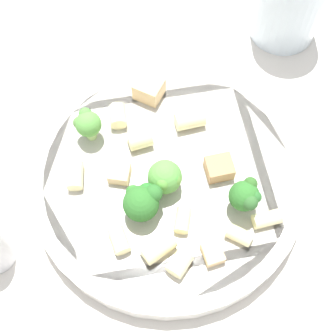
# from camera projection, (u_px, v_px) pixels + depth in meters

# --- Properties ---
(ground_plane) EXTENTS (2.00, 2.00, 0.00)m
(ground_plane) POSITION_uv_depth(u_px,v_px,m) (168.00, 185.00, 0.47)
(ground_plane) COLOR beige
(pasta_bowl) EXTENTS (0.26, 0.26, 0.03)m
(pasta_bowl) POSITION_uv_depth(u_px,v_px,m) (168.00, 178.00, 0.45)
(pasta_bowl) COLOR silver
(pasta_bowl) RESTS_ON ground_plane
(broccoli_floret_0) EXTENTS (0.03, 0.03, 0.04)m
(broccoli_floret_0) POSITION_uv_depth(u_px,v_px,m) (87.00, 124.00, 0.44)
(broccoli_floret_0) COLOR #9EC175
(broccoli_floret_0) RESTS_ON pasta_bowl
(broccoli_floret_1) EXTENTS (0.03, 0.03, 0.04)m
(broccoli_floret_1) POSITION_uv_depth(u_px,v_px,m) (246.00, 196.00, 0.40)
(broccoli_floret_1) COLOR #9EC175
(broccoli_floret_1) RESTS_ON pasta_bowl
(broccoli_floret_2) EXTENTS (0.03, 0.03, 0.04)m
(broccoli_floret_2) POSITION_uv_depth(u_px,v_px,m) (142.00, 201.00, 0.40)
(broccoli_floret_2) COLOR #93B766
(broccoli_floret_2) RESTS_ON pasta_bowl
(broccoli_floret_3) EXTENTS (0.03, 0.03, 0.03)m
(broccoli_floret_3) POSITION_uv_depth(u_px,v_px,m) (164.00, 177.00, 0.42)
(broccoli_floret_3) COLOR #9EC175
(broccoli_floret_3) RESTS_ON pasta_bowl
(rigatoni_0) EXTENTS (0.03, 0.03, 0.02)m
(rigatoni_0) POSITION_uv_depth(u_px,v_px,m) (140.00, 139.00, 0.45)
(rigatoni_0) COLOR beige
(rigatoni_0) RESTS_ON pasta_bowl
(rigatoni_1) EXTENTS (0.02, 0.03, 0.01)m
(rigatoni_1) POSITION_uv_depth(u_px,v_px,m) (119.00, 240.00, 0.40)
(rigatoni_1) COLOR beige
(rigatoni_1) RESTS_ON pasta_bowl
(rigatoni_2) EXTENTS (0.02, 0.03, 0.02)m
(rigatoni_2) POSITION_uv_depth(u_px,v_px,m) (179.00, 263.00, 0.39)
(rigatoni_2) COLOR beige
(rigatoni_2) RESTS_ON pasta_bowl
(rigatoni_3) EXTENTS (0.03, 0.03, 0.02)m
(rigatoni_3) POSITION_uv_depth(u_px,v_px,m) (190.00, 120.00, 0.46)
(rigatoni_3) COLOR beige
(rigatoni_3) RESTS_ON pasta_bowl
(rigatoni_4) EXTENTS (0.02, 0.03, 0.01)m
(rigatoni_4) POSITION_uv_depth(u_px,v_px,m) (75.00, 175.00, 0.43)
(rigatoni_4) COLOR beige
(rigatoni_4) RESTS_ON pasta_bowl
(rigatoni_5) EXTENTS (0.01, 0.02, 0.01)m
(rigatoni_5) POSITION_uv_depth(u_px,v_px,m) (182.00, 220.00, 0.41)
(rigatoni_5) COLOR beige
(rigatoni_5) RESTS_ON pasta_bowl
(rigatoni_6) EXTENTS (0.02, 0.03, 0.02)m
(rigatoni_6) POSITION_uv_depth(u_px,v_px,m) (118.00, 116.00, 0.46)
(rigatoni_6) COLOR beige
(rigatoni_6) RESTS_ON pasta_bowl
(rigatoni_7) EXTENTS (0.03, 0.02, 0.01)m
(rigatoni_7) POSITION_uv_depth(u_px,v_px,m) (239.00, 235.00, 0.41)
(rigatoni_7) COLOR beige
(rigatoni_7) RESTS_ON pasta_bowl
(rigatoni_8) EXTENTS (0.03, 0.02, 0.01)m
(rigatoni_8) POSITION_uv_depth(u_px,v_px,m) (267.00, 219.00, 0.41)
(rigatoni_8) COLOR beige
(rigatoni_8) RESTS_ON pasta_bowl
(rigatoni_9) EXTENTS (0.03, 0.03, 0.02)m
(rigatoni_9) POSITION_uv_depth(u_px,v_px,m) (158.00, 248.00, 0.40)
(rigatoni_9) COLOR beige
(rigatoni_9) RESTS_ON pasta_bowl
(chicken_chunk_0) EXTENTS (0.03, 0.03, 0.02)m
(chicken_chunk_0) POSITION_uv_depth(u_px,v_px,m) (149.00, 89.00, 0.47)
(chicken_chunk_0) COLOR tan
(chicken_chunk_0) RESTS_ON pasta_bowl
(chicken_chunk_1) EXTENTS (0.02, 0.02, 0.01)m
(chicken_chunk_1) POSITION_uv_depth(u_px,v_px,m) (119.00, 173.00, 0.43)
(chicken_chunk_1) COLOR tan
(chicken_chunk_1) RESTS_ON pasta_bowl
(chicken_chunk_2) EXTENTS (0.02, 0.03, 0.01)m
(chicken_chunk_2) POSITION_uv_depth(u_px,v_px,m) (213.00, 253.00, 0.40)
(chicken_chunk_2) COLOR tan
(chicken_chunk_2) RESTS_ON pasta_bowl
(chicken_chunk_3) EXTENTS (0.03, 0.03, 0.02)m
(chicken_chunk_3) POSITION_uv_depth(u_px,v_px,m) (219.00, 168.00, 0.43)
(chicken_chunk_3) COLOR #A87A4C
(chicken_chunk_3) RESTS_ON pasta_bowl
(drinking_glass) EXTENTS (0.08, 0.08, 0.11)m
(drinking_glass) POSITION_uv_depth(u_px,v_px,m) (290.00, 0.00, 0.51)
(drinking_glass) COLOR silver
(drinking_glass) RESTS_ON ground_plane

